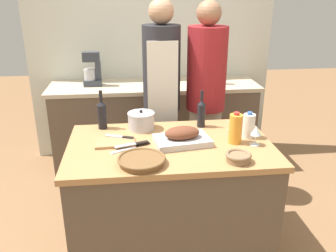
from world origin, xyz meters
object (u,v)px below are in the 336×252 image
milk_jug (249,126)px  wine_bottle_dark (201,113)px  wicker_basket (142,160)px  knife_bread (120,137)px  stand_mixer (92,72)px  cutting_board (115,143)px  roasting_pan (182,137)px  person_cook_aproned (162,93)px  wine_glass_right (256,131)px  knife_chef (132,148)px  person_cook_guest (206,94)px  condiment_bottle_short (217,71)px  mixing_bowl (238,157)px  wine_bottle_green (102,114)px  stock_pot (141,121)px  condiment_bottle_tall (172,72)px  condiment_bottle_extra (223,75)px  knife_paring (133,144)px  wine_glass_left (234,118)px  juice_jug (236,129)px

milk_jug → wine_bottle_dark: 0.38m
wicker_basket → knife_bread: (-0.13, 0.39, -0.00)m
stand_mixer → cutting_board: bearing=-79.7°
roasting_pan → person_cook_aproned: 0.78m
wicker_basket → wine_bottle_dark: (0.48, 0.57, 0.09)m
wine_glass_right → knife_chef: bearing=177.0°
stand_mixer → person_cook_guest: size_ratio=0.20×
milk_jug → wine_glass_right: bearing=-88.0°
knife_chef → condiment_bottle_short: 1.86m
wicker_basket → knife_chef: (-0.05, 0.24, -0.02)m
mixing_bowl → person_cook_aproned: person_cook_aproned is taller
mixing_bowl → knife_chef: (-0.64, 0.27, -0.03)m
wine_bottle_green → knife_chef: wine_bottle_green is taller
wine_glass_right → stock_pot: bearing=153.2°
condiment_bottle_tall → condiment_bottle_extra: size_ratio=0.94×
wine_bottle_dark → knife_chef: wine_bottle_dark is taller
roasting_pan → wicker_basket: bearing=-136.7°
stand_mixer → person_cook_aproned: size_ratio=0.19×
milk_jug → knife_paring: bearing=-174.9°
wicker_basket → person_cook_guest: bearing=59.4°
cutting_board → mixing_bowl: size_ratio=1.74×
stock_pot → wine_bottle_dark: 0.46m
milk_jug → wine_bottle_dark: bearing=139.8°
wine_glass_left → person_cook_aproned: person_cook_aproned is taller
wicker_basket → person_cook_guest: 1.21m
person_cook_aproned → wine_glass_left: bearing=-47.1°
roasting_pan → mixing_bowl: roasting_pan is taller
stand_mixer → condiment_bottle_extra: stand_mixer is taller
wine_glass_left → stand_mixer: size_ratio=0.38×
wicker_basket → condiment_bottle_tall: bearing=77.3°
knife_bread → roasting_pan: bearing=-16.0°
roasting_pan → stand_mixer: size_ratio=1.16×
cutting_board → person_cook_aproned: (0.39, 0.72, 0.13)m
condiment_bottle_extra → milk_jug: bearing=-96.6°
wine_glass_left → condiment_bottle_extra: size_ratio=0.62×
knife_bread → wine_bottle_green: bearing=120.3°
juice_jug → stand_mixer: bearing=126.0°
stock_pot → person_cook_aproned: person_cook_aproned is taller
condiment_bottle_short → wine_bottle_green: bearing=-134.1°
mixing_bowl → condiment_bottle_tall: bearing=95.2°
mixing_bowl → wine_glass_left: (0.12, 0.51, 0.06)m
person_cook_guest → knife_bread: bearing=-131.3°
cutting_board → juice_jug: (0.82, -0.07, 0.09)m
wine_glass_right → roasting_pan: bearing=171.2°
roasting_pan → stock_pot: 0.40m
roasting_pan → wine_glass_right: (0.49, -0.08, 0.05)m
knife_paring → knife_bread: bearing=121.8°
wine_bottle_green → person_cook_aproned: (0.49, 0.42, 0.02)m
condiment_bottle_tall → knife_paring: bearing=-106.3°
stand_mixer → wine_bottle_green: bearing=-81.9°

